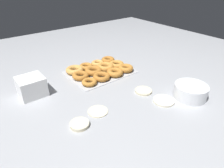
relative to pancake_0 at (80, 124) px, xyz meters
The scene contains 8 objects.
ground_plane 0.22m from the pancake_0, 168.41° to the right, with size 3.00×3.00×0.00m, color #9EA0A5.
pancake_0 is the anchor object (origin of this frame).
pancake_1 0.42m from the pancake_0, behind, with size 0.09×0.09×0.01m, color beige.
pancake_2 0.12m from the pancake_0, 164.27° to the right, with size 0.10×0.10×0.01m, color beige.
pancake_3 0.44m from the pancake_0, 166.68° to the left, with size 0.11×0.11×0.01m, color silver.
donut_tray 0.52m from the pancake_0, 134.30° to the right, with size 0.41×0.31×0.04m.
batter_bowl 0.59m from the pancake_0, 164.51° to the left, with size 0.17×0.17×0.07m.
container_stack 0.38m from the pancake_0, 78.48° to the right, with size 0.13×0.13×0.10m.
Camera 1 is at (0.51, 0.65, 0.59)m, focal length 32.00 mm.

